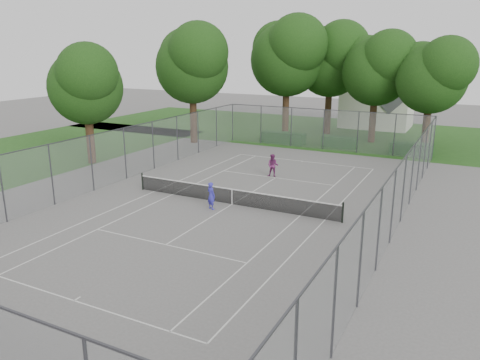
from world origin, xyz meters
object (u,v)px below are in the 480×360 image
at_px(tennis_net, 232,196).
at_px(girl_player, 211,196).
at_px(woman_player, 273,166).
at_px(house, 378,94).

height_order(tennis_net, girl_player, girl_player).
bearing_deg(woman_player, girl_player, -100.28).
height_order(girl_player, woman_player, woman_player).
xyz_separation_m(tennis_net, woman_player, (-0.29, 6.55, 0.29)).
xyz_separation_m(girl_player, woman_player, (0.37, 7.75, 0.03)).
xyz_separation_m(house, woman_player, (-1.92, -24.94, -2.87)).
xyz_separation_m(tennis_net, girl_player, (-0.66, -1.20, 0.26)).
xyz_separation_m(house, girl_player, (-2.29, -32.68, -2.90)).
distance_m(tennis_net, girl_player, 1.39).
bearing_deg(woman_player, house, 78.02).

